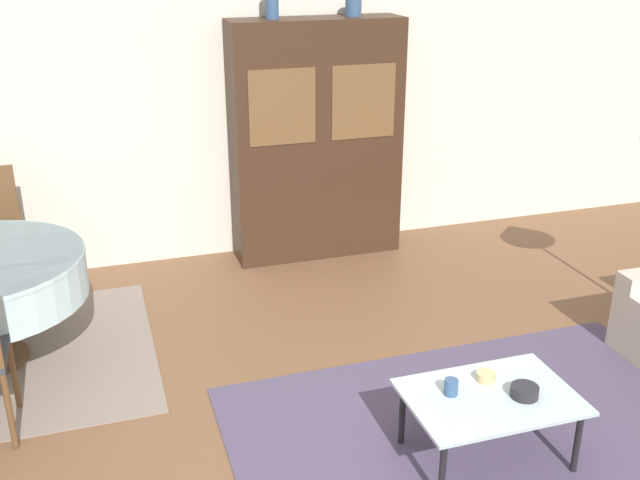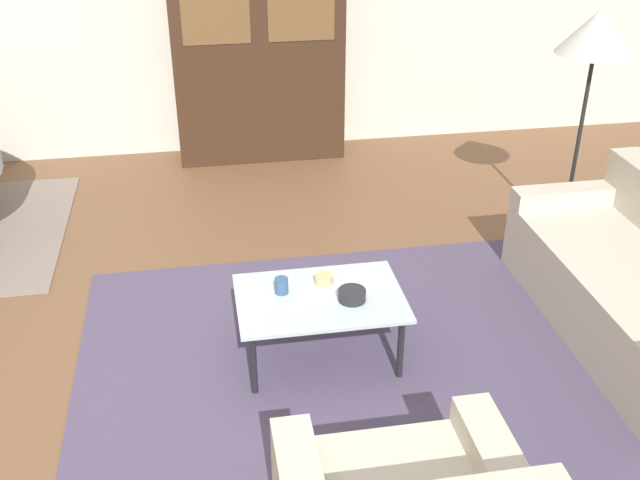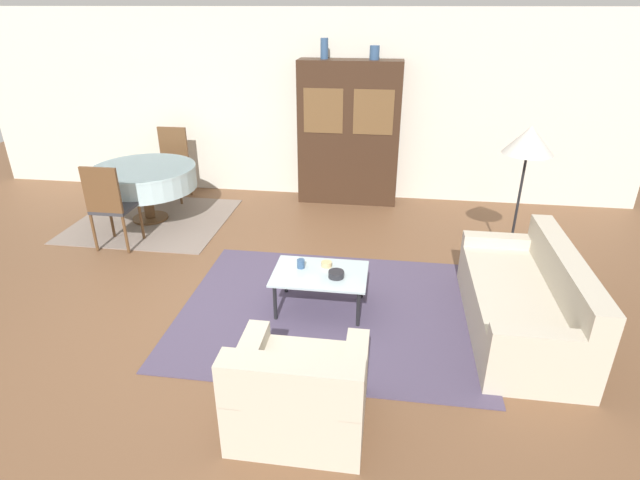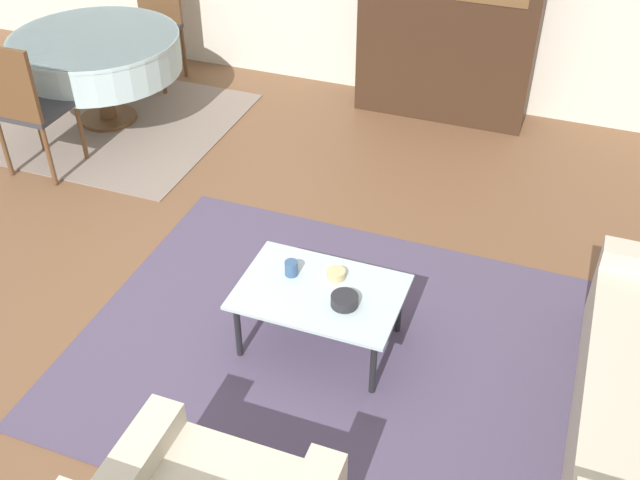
{
  "view_description": "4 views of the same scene",
  "coord_description": "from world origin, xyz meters",
  "px_view_note": "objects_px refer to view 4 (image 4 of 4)",
  "views": [
    {
      "loc": [
        -1.07,
        -2.59,
        2.66
      ],
      "look_at": [
        0.2,
        1.4,
        0.95
      ],
      "focal_mm": 42.0,
      "sensor_mm": 36.0,
      "label": 1
    },
    {
      "loc": [
        0.23,
        -3.01,
        2.6
      ],
      "look_at": [
        0.81,
        0.33,
        0.75
      ],
      "focal_mm": 42.0,
      "sensor_mm": 36.0,
      "label": 2
    },
    {
      "loc": [
        1.4,
        -3.8,
        2.73
      ],
      "look_at": [
        0.81,
        0.33,
        0.75
      ],
      "focal_mm": 28.0,
      "sensor_mm": 36.0,
      "label": 3
    },
    {
      "loc": [
        1.89,
        -2.56,
        3.1
      ],
      "look_at": [
        0.81,
        0.33,
        0.75
      ],
      "focal_mm": 42.0,
      "sensor_mm": 36.0,
      "label": 4
    }
  ],
  "objects_px": {
    "bowl": "(345,300)",
    "dining_chair_near": "(25,102)",
    "bowl_small": "(336,274)",
    "coffee_table": "(320,296)",
    "dining_table": "(96,54)",
    "cup": "(291,268)",
    "dining_chair_far": "(154,16)"
  },
  "relations": [
    {
      "from": "bowl",
      "to": "dining_chair_near",
      "type": "bearing_deg",
      "value": 159.73
    },
    {
      "from": "dining_chair_near",
      "to": "bowl_small",
      "type": "height_order",
      "value": "dining_chair_near"
    },
    {
      "from": "coffee_table",
      "to": "dining_table",
      "type": "bearing_deg",
      "value": 144.57
    },
    {
      "from": "cup",
      "to": "bowl",
      "type": "relative_size",
      "value": 0.6
    },
    {
      "from": "dining_chair_near",
      "to": "dining_table",
      "type": "bearing_deg",
      "value": 90.0
    },
    {
      "from": "coffee_table",
      "to": "cup",
      "type": "distance_m",
      "value": 0.23
    },
    {
      "from": "coffee_table",
      "to": "cup",
      "type": "relative_size",
      "value": 10.16
    },
    {
      "from": "coffee_table",
      "to": "bowl_small",
      "type": "xyz_separation_m",
      "value": [
        0.05,
        0.14,
        0.06
      ]
    },
    {
      "from": "dining_table",
      "to": "dining_chair_near",
      "type": "height_order",
      "value": "dining_chair_near"
    },
    {
      "from": "dining_chair_far",
      "to": "dining_table",
      "type": "bearing_deg",
      "value": 90.0
    },
    {
      "from": "coffee_table",
      "to": "dining_chair_near",
      "type": "relative_size",
      "value": 0.85
    },
    {
      "from": "bowl",
      "to": "bowl_small",
      "type": "bearing_deg",
      "value": 120.61
    },
    {
      "from": "dining_table",
      "to": "dining_chair_near",
      "type": "bearing_deg",
      "value": -90.0
    },
    {
      "from": "bowl_small",
      "to": "dining_chair_near",
      "type": "bearing_deg",
      "value": 162.67
    },
    {
      "from": "cup",
      "to": "bowl_small",
      "type": "height_order",
      "value": "cup"
    },
    {
      "from": "coffee_table",
      "to": "bowl",
      "type": "xyz_separation_m",
      "value": [
        0.16,
        -0.06,
        0.07
      ]
    },
    {
      "from": "dining_chair_near",
      "to": "bowl_small",
      "type": "distance_m",
      "value": 2.84
    },
    {
      "from": "dining_chair_near",
      "to": "bowl",
      "type": "xyz_separation_m",
      "value": [
        2.83,
        -1.04,
        -0.17
      ]
    },
    {
      "from": "dining_chair_far",
      "to": "bowl",
      "type": "distance_m",
      "value": 4.03
    },
    {
      "from": "coffee_table",
      "to": "dining_chair_near",
      "type": "distance_m",
      "value": 2.85
    },
    {
      "from": "dining_table",
      "to": "coffee_table",
      "type": "bearing_deg",
      "value": -35.43
    },
    {
      "from": "bowl_small",
      "to": "coffee_table",
      "type": "bearing_deg",
      "value": -108.31
    },
    {
      "from": "coffee_table",
      "to": "dining_chair_far",
      "type": "height_order",
      "value": "dining_chair_far"
    },
    {
      "from": "coffee_table",
      "to": "cup",
      "type": "bearing_deg",
      "value": 159.47
    },
    {
      "from": "bowl",
      "to": "coffee_table",
      "type": "bearing_deg",
      "value": 159.12
    },
    {
      "from": "dining_table",
      "to": "dining_chair_far",
      "type": "height_order",
      "value": "dining_chair_far"
    },
    {
      "from": "cup",
      "to": "bowl_small",
      "type": "relative_size",
      "value": 0.85
    },
    {
      "from": "coffee_table",
      "to": "dining_chair_far",
      "type": "distance_m",
      "value": 3.88
    },
    {
      "from": "cup",
      "to": "bowl",
      "type": "height_order",
      "value": "cup"
    },
    {
      "from": "coffee_table",
      "to": "dining_chair_far",
      "type": "xyz_separation_m",
      "value": [
        -2.66,
        2.81,
        0.24
      ]
    },
    {
      "from": "coffee_table",
      "to": "bowl",
      "type": "relative_size",
      "value": 6.08
    },
    {
      "from": "dining_chair_far",
      "to": "bowl",
      "type": "xyz_separation_m",
      "value": [
        2.83,
        -2.87,
        -0.17
      ]
    }
  ]
}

